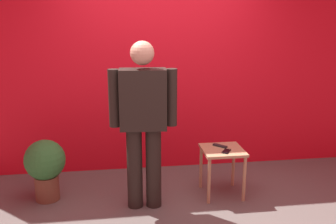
% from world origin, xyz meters
% --- Properties ---
extents(ground_plane, '(12.00, 12.00, 0.00)m').
position_xyz_m(ground_plane, '(0.00, 0.00, 0.00)').
color(ground_plane, '#59544F').
extents(back_wall_red, '(5.63, 0.12, 2.93)m').
position_xyz_m(back_wall_red, '(0.00, 1.50, 1.46)').
color(back_wall_red, red).
rests_on(back_wall_red, ground_plane).
extents(standing_person, '(0.69, 0.27, 1.75)m').
position_xyz_m(standing_person, '(-0.32, 0.39, 0.98)').
color(standing_person, black).
rests_on(standing_person, ground_plane).
extents(side_table, '(0.45, 0.45, 0.55)m').
position_xyz_m(side_table, '(0.57, 0.55, 0.45)').
color(side_table, tan).
rests_on(side_table, ground_plane).
extents(cell_phone, '(0.14, 0.16, 0.01)m').
position_xyz_m(cell_phone, '(0.58, 0.45, 0.55)').
color(cell_phone, black).
rests_on(cell_phone, side_table).
extents(tv_remote, '(0.15, 0.16, 0.02)m').
position_xyz_m(tv_remote, '(0.56, 0.62, 0.56)').
color(tv_remote, black).
rests_on(tv_remote, side_table).
extents(potted_plant, '(0.44, 0.44, 0.69)m').
position_xyz_m(potted_plant, '(-1.38, 0.69, 0.41)').
color(potted_plant, brown).
rests_on(potted_plant, ground_plane).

